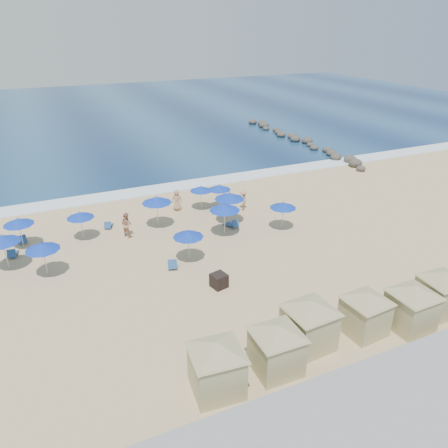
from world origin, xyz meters
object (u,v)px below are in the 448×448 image
at_px(rock_jetty, 299,140).
at_px(umbrella_7, 201,189).
at_px(umbrella_4, 80,215).
at_px(cabana_1, 277,342).
at_px(cabana_3, 366,307).
at_px(umbrella_9, 219,187).
at_px(umbrella_5, 157,200).
at_px(cabana_2, 310,318).
at_px(umbrella_10, 229,196).
at_px(umbrella_3, 42,246).
at_px(cabana_4, 413,301).
at_px(umbrella_6, 188,234).
at_px(trash_bin, 219,281).
at_px(umbrella_1, 2,239).
at_px(umbrella_11, 283,205).
at_px(cabana_5, 442,287).
at_px(beachgoer_2, 243,200).
at_px(beachgoer_3, 177,200).
at_px(umbrella_2, 18,222).
at_px(cabana_0, 217,360).
at_px(beachgoer_1, 127,224).
at_px(umbrella_8, 225,207).

xyz_separation_m(rock_jetty, umbrella_7, (-20.18, -15.57, 1.52)).
bearing_deg(umbrella_4, cabana_1, -70.49).
bearing_deg(rock_jetty, cabana_3, -118.48).
bearing_deg(umbrella_9, umbrella_5, -166.89).
bearing_deg(cabana_2, umbrella_10, 80.09).
distance_m(umbrella_3, umbrella_5, 9.46).
distance_m(cabana_4, umbrella_6, 13.99).
distance_m(trash_bin, umbrella_4, 12.08).
xyz_separation_m(umbrella_1, umbrella_11, (19.43, -2.16, -0.19)).
height_order(trash_bin, cabana_3, cabana_3).
relative_size(cabana_5, beachgoer_2, 2.57).
height_order(cabana_3, umbrella_3, cabana_3).
distance_m(rock_jetty, beachgoer_3, 26.68).
distance_m(umbrella_6, umbrella_9, 9.25).
bearing_deg(umbrella_9, umbrella_3, -159.12).
height_order(cabana_1, beachgoer_2, cabana_1).
distance_m(trash_bin, umbrella_11, 9.60).
xyz_separation_m(cabana_2, cabana_3, (3.21, -0.31, -0.15)).
height_order(umbrella_7, umbrella_10, umbrella_10).
relative_size(cabana_1, umbrella_2, 1.85).
bearing_deg(cabana_3, umbrella_10, 92.40).
bearing_deg(umbrella_4, cabana_0, -79.59).
xyz_separation_m(cabana_5, beachgoer_1, (-13.61, 16.47, -0.65)).
distance_m(umbrella_6, umbrella_7, 8.94).
relative_size(cabana_0, umbrella_8, 1.73).
distance_m(umbrella_3, umbrella_8, 12.69).
xyz_separation_m(cabana_3, umbrella_9, (-0.16, 18.12, 0.42)).
relative_size(umbrella_1, umbrella_6, 1.08).
bearing_deg(cabana_5, cabana_4, -172.01).
relative_size(cabana_0, umbrella_2, 1.91).
relative_size(cabana_2, beachgoer_1, 2.46).
relative_size(cabana_0, umbrella_1, 1.80).
bearing_deg(umbrella_9, umbrella_2, -177.12).
bearing_deg(umbrella_1, cabana_2, -46.40).
bearing_deg(umbrella_9, umbrella_4, -174.27).
height_order(umbrella_10, beachgoer_3, umbrella_10).
bearing_deg(umbrella_5, cabana_5, -57.14).
bearing_deg(cabana_5, cabana_3, 176.47).
distance_m(umbrella_3, umbrella_9, 15.38).
height_order(cabana_4, umbrella_9, cabana_4).
xyz_separation_m(cabana_3, umbrella_11, (2.65, 12.40, 0.48)).
xyz_separation_m(umbrella_4, beachgoer_1, (3.10, -0.80, -1.02)).
xyz_separation_m(cabana_1, cabana_4, (8.00, -0.19, 0.01)).
distance_m(cabana_2, umbrella_4, 18.70).
bearing_deg(cabana_5, umbrella_6, 134.16).
distance_m(umbrella_6, beachgoer_2, 9.80).
relative_size(rock_jetty, umbrella_2, 11.19).
xyz_separation_m(rock_jetty, cabana_0, (-27.06, -34.71, 1.28)).
xyz_separation_m(cabana_5, umbrella_11, (-2.37, 12.71, 0.41)).
bearing_deg(rock_jetty, beachgoer_3, -146.07).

